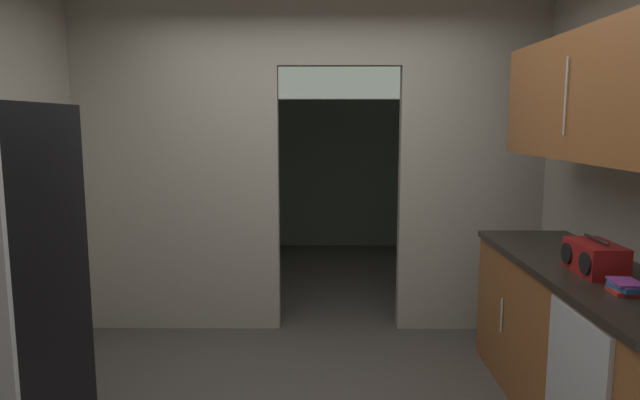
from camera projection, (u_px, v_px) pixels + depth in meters
kitchen_partition at (302, 153)px, 4.39m from camera, size 3.72×0.12×2.73m
adjoining_room_shell at (314, 150)px, 6.49m from camera, size 3.72×3.11×2.73m
lower_cabinet_run at (583, 348)px, 3.03m from camera, size 0.63×2.04×0.91m
upper_cabinet_counterside at (601, 96)px, 2.84m from camera, size 0.36×1.83×0.67m
boombox at (595, 258)px, 2.84m from camera, size 0.21×0.35×0.19m
book_stack at (626, 287)px, 2.51m from camera, size 0.14×0.17×0.06m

